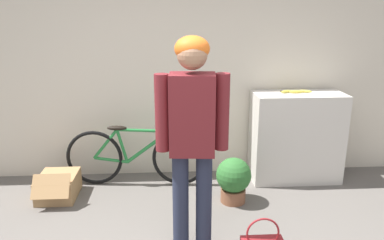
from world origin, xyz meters
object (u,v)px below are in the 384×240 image
(banana, at_px, (295,91))
(cardboard_box, at_px, (58,186))
(bicycle, at_px, (137,156))
(person, at_px, (192,125))
(potted_plant, at_px, (233,178))

(banana, distance_m, cardboard_box, 2.80)
(bicycle, xyz_separation_m, cardboard_box, (-0.83, -0.26, -0.22))
(bicycle, height_order, banana, banana)
(cardboard_box, bearing_deg, banana, 7.05)
(person, relative_size, bicycle, 1.08)
(person, xyz_separation_m, banana, (1.25, 1.29, -0.02))
(person, distance_m, banana, 1.80)
(bicycle, height_order, potted_plant, bicycle)
(bicycle, bearing_deg, cardboard_box, -158.41)
(bicycle, height_order, cardboard_box, bicycle)
(bicycle, bearing_deg, potted_plant, -20.60)
(bicycle, relative_size, potted_plant, 3.37)
(banana, bearing_deg, person, -134.03)
(potted_plant, bearing_deg, cardboard_box, 173.23)
(bicycle, relative_size, banana, 4.43)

